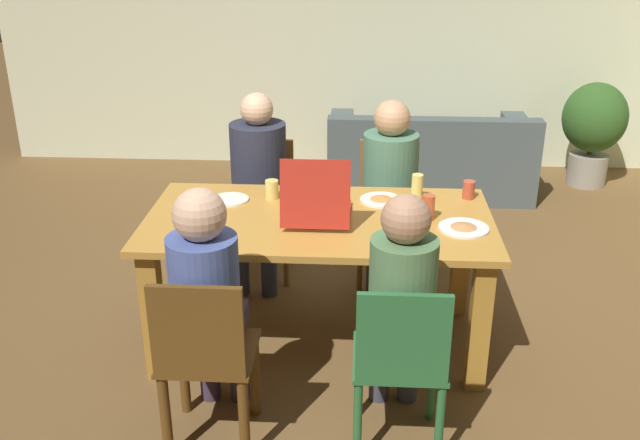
{
  "coord_description": "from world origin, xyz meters",
  "views": [
    {
      "loc": [
        0.21,
        -3.49,
        2.25
      ],
      "look_at": [
        0.0,
        0.1,
        0.71
      ],
      "focal_mm": 40.19,
      "sensor_mm": 36.0,
      "label": 1
    }
  ],
  "objects_px": {
    "person_0": "(401,300)",
    "person_2": "(258,174)",
    "person_1": "(208,293)",
    "plate_0": "(464,227)",
    "chair_2": "(262,200)",
    "pizza_box_0": "(317,209)",
    "chair_0": "(400,361)",
    "person_3": "(390,178)",
    "dining_table": "(319,241)",
    "couch": "(429,160)",
    "potted_plant": "(594,125)",
    "chair_3": "(388,202)",
    "chair_1": "(206,360)",
    "drinking_glass_1": "(272,189)",
    "drinking_glass_0": "(417,187)",
    "plate_2": "(381,199)",
    "drinking_glass_3": "(469,190)",
    "plate_1": "(230,199)",
    "drinking_glass_2": "(428,207)"
  },
  "relations": [
    {
      "from": "person_0",
      "to": "person_2",
      "type": "relative_size",
      "value": 0.99
    },
    {
      "from": "person_1",
      "to": "plate_0",
      "type": "height_order",
      "value": "person_1"
    },
    {
      "from": "chair_2",
      "to": "pizza_box_0",
      "type": "relative_size",
      "value": 2.1
    },
    {
      "from": "chair_0",
      "to": "person_3",
      "type": "relative_size",
      "value": 0.72
    },
    {
      "from": "dining_table",
      "to": "couch",
      "type": "bearing_deg",
      "value": 71.99
    },
    {
      "from": "person_0",
      "to": "potted_plant",
      "type": "height_order",
      "value": "person_0"
    },
    {
      "from": "chair_2",
      "to": "chair_3",
      "type": "bearing_deg",
      "value": -0.28
    },
    {
      "from": "chair_2",
      "to": "person_0",
      "type": "bearing_deg",
      "value": -63.42
    },
    {
      "from": "chair_1",
      "to": "drinking_glass_1",
      "type": "distance_m",
      "value": 1.23
    },
    {
      "from": "drinking_glass_0",
      "to": "person_3",
      "type": "bearing_deg",
      "value": 105.13
    },
    {
      "from": "person_1",
      "to": "chair_2",
      "type": "bearing_deg",
      "value": 90.0
    },
    {
      "from": "drinking_glass_1",
      "to": "drinking_glass_0",
      "type": "bearing_deg",
      "value": 2.01
    },
    {
      "from": "chair_1",
      "to": "chair_3",
      "type": "relative_size",
      "value": 1.0
    },
    {
      "from": "pizza_box_0",
      "to": "couch",
      "type": "height_order",
      "value": "pizza_box_0"
    },
    {
      "from": "person_1",
      "to": "pizza_box_0",
      "type": "xyz_separation_m",
      "value": [
        0.43,
        0.77,
        0.09
      ]
    },
    {
      "from": "person_3",
      "to": "couch",
      "type": "xyz_separation_m",
      "value": [
        0.4,
        1.7,
        -0.44
      ]
    },
    {
      "from": "plate_2",
      "to": "drinking_glass_0",
      "type": "relative_size",
      "value": 1.6
    },
    {
      "from": "plate_2",
      "to": "person_0",
      "type": "bearing_deg",
      "value": -86.2
    },
    {
      "from": "drinking_glass_0",
      "to": "chair_1",
      "type": "bearing_deg",
      "value": -129.07
    },
    {
      "from": "drinking_glass_0",
      "to": "couch",
      "type": "relative_size",
      "value": 0.09
    },
    {
      "from": "chair_1",
      "to": "drinking_glass_3",
      "type": "distance_m",
      "value": 1.81
    },
    {
      "from": "person_2",
      "to": "drinking_glass_1",
      "type": "relative_size",
      "value": 11.54
    },
    {
      "from": "pizza_box_0",
      "to": "chair_0",
      "type": "bearing_deg",
      "value": -65.33
    },
    {
      "from": "plate_0",
      "to": "couch",
      "type": "relative_size",
      "value": 0.15
    },
    {
      "from": "person_2",
      "to": "pizza_box_0",
      "type": "xyz_separation_m",
      "value": [
        0.43,
        -0.8,
        0.09
      ]
    },
    {
      "from": "chair_1",
      "to": "potted_plant",
      "type": "distance_m",
      "value": 4.53
    },
    {
      "from": "chair_2",
      "to": "plate_1",
      "type": "distance_m",
      "value": 0.76
    },
    {
      "from": "potted_plant",
      "to": "couch",
      "type": "bearing_deg",
      "value": -169.97
    },
    {
      "from": "person_3",
      "to": "drinking_glass_2",
      "type": "bearing_deg",
      "value": -77.4
    },
    {
      "from": "person_3",
      "to": "plate_2",
      "type": "relative_size",
      "value": 5.06
    },
    {
      "from": "pizza_box_0",
      "to": "drinking_glass_3",
      "type": "height_order",
      "value": "pizza_box_0"
    },
    {
      "from": "chair_3",
      "to": "person_0",
      "type": "bearing_deg",
      "value": -90.0
    },
    {
      "from": "drinking_glass_3",
      "to": "couch",
      "type": "bearing_deg",
      "value": 90.58
    },
    {
      "from": "chair_1",
      "to": "person_2",
      "type": "relative_size",
      "value": 0.72
    },
    {
      "from": "person_0",
      "to": "chair_1",
      "type": "relative_size",
      "value": 1.38
    },
    {
      "from": "drinking_glass_1",
      "to": "drinking_glass_2",
      "type": "distance_m",
      "value": 0.89
    },
    {
      "from": "chair_2",
      "to": "plate_0",
      "type": "xyz_separation_m",
      "value": [
        1.19,
        -1.03,
        0.28
      ]
    },
    {
      "from": "plate_0",
      "to": "plate_1",
      "type": "xyz_separation_m",
      "value": [
        -1.26,
        0.32,
        -0.0
      ]
    },
    {
      "from": "dining_table",
      "to": "potted_plant",
      "type": "xyz_separation_m",
      "value": [
        2.25,
        2.74,
        -0.09
      ]
    },
    {
      "from": "couch",
      "to": "potted_plant",
      "type": "bearing_deg",
      "value": 10.03
    },
    {
      "from": "person_1",
      "to": "plate_2",
      "type": "distance_m",
      "value": 1.3
    },
    {
      "from": "chair_0",
      "to": "person_2",
      "type": "bearing_deg",
      "value": 116.43
    },
    {
      "from": "dining_table",
      "to": "person_0",
      "type": "height_order",
      "value": "person_0"
    },
    {
      "from": "dining_table",
      "to": "drinking_glass_1",
      "type": "xyz_separation_m",
      "value": [
        -0.28,
        0.26,
        0.19
      ]
    },
    {
      "from": "person_3",
      "to": "chair_3",
      "type": "bearing_deg",
      "value": 90.0
    },
    {
      "from": "plate_2",
      "to": "drinking_glass_1",
      "type": "height_order",
      "value": "drinking_glass_1"
    },
    {
      "from": "plate_0",
      "to": "drinking_glass_1",
      "type": "distance_m",
      "value": 1.1
    },
    {
      "from": "pizza_box_0",
      "to": "drinking_glass_3",
      "type": "relative_size",
      "value": 4.07
    },
    {
      "from": "chair_2",
      "to": "drinking_glass_2",
      "type": "distance_m",
      "value": 1.41
    },
    {
      "from": "dining_table",
      "to": "chair_1",
      "type": "height_order",
      "value": "chair_1"
    }
  ]
}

